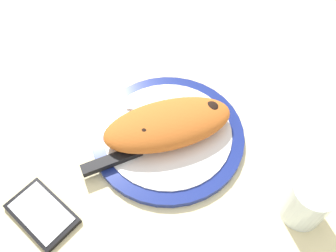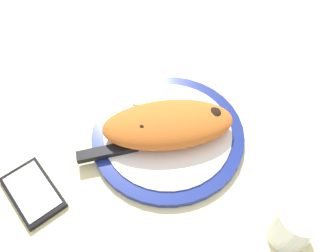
{
  "view_description": "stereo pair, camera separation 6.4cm",
  "coord_description": "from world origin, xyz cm",
  "px_view_note": "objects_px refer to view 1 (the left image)",
  "views": [
    {
      "loc": [
        2.27,
        36.93,
        56.1
      ],
      "look_at": [
        0.0,
        0.0,
        3.62
      ],
      "focal_mm": 37.79,
      "sensor_mm": 36.0,
      "label": 1
    },
    {
      "loc": [
        -4.14,
        36.77,
        56.1
      ],
      "look_at": [
        0.0,
        0.0,
        3.62
      ],
      "focal_mm": 37.79,
      "sensor_mm": 36.0,
      "label": 2
    }
  ],
  "objects_px": {
    "knife": "(129,154)",
    "plate": "(168,135)",
    "smartphone": "(42,214)",
    "water_glass": "(306,203)",
    "fork": "(161,107)",
    "calzone": "(169,125)"
  },
  "relations": [
    {
      "from": "knife",
      "to": "plate",
      "type": "bearing_deg",
      "value": -147.53
    },
    {
      "from": "smartphone",
      "to": "water_glass",
      "type": "bearing_deg",
      "value": 177.11
    },
    {
      "from": "smartphone",
      "to": "fork",
      "type": "bearing_deg",
      "value": -135.74
    },
    {
      "from": "plate",
      "to": "fork",
      "type": "height_order",
      "value": "fork"
    },
    {
      "from": "fork",
      "to": "knife",
      "type": "distance_m",
      "value": 0.12
    },
    {
      "from": "fork",
      "to": "smartphone",
      "type": "xyz_separation_m",
      "value": [
        0.2,
        0.2,
        -0.01
      ]
    },
    {
      "from": "plate",
      "to": "knife",
      "type": "height_order",
      "value": "knife"
    },
    {
      "from": "calzone",
      "to": "smartphone",
      "type": "distance_m",
      "value": 0.26
    },
    {
      "from": "calzone",
      "to": "knife",
      "type": "distance_m",
      "value": 0.09
    },
    {
      "from": "calzone",
      "to": "knife",
      "type": "xyz_separation_m",
      "value": [
        0.07,
        0.04,
        -0.02
      ]
    },
    {
      "from": "fork",
      "to": "water_glass",
      "type": "relative_size",
      "value": 1.91
    },
    {
      "from": "knife",
      "to": "smartphone",
      "type": "bearing_deg",
      "value": 33.59
    },
    {
      "from": "smartphone",
      "to": "calzone",
      "type": "bearing_deg",
      "value": -147.35
    },
    {
      "from": "calzone",
      "to": "fork",
      "type": "relative_size",
      "value": 1.56
    },
    {
      "from": "calzone",
      "to": "smartphone",
      "type": "relative_size",
      "value": 1.94
    },
    {
      "from": "plate",
      "to": "water_glass",
      "type": "height_order",
      "value": "water_glass"
    },
    {
      "from": "fork",
      "to": "calzone",
      "type": "bearing_deg",
      "value": 102.29
    },
    {
      "from": "knife",
      "to": "water_glass",
      "type": "height_order",
      "value": "water_glass"
    },
    {
      "from": "fork",
      "to": "smartphone",
      "type": "distance_m",
      "value": 0.29
    },
    {
      "from": "plate",
      "to": "fork",
      "type": "relative_size",
      "value": 1.75
    },
    {
      "from": "calzone",
      "to": "water_glass",
      "type": "height_order",
      "value": "water_glass"
    },
    {
      "from": "water_glass",
      "to": "plate",
      "type": "bearing_deg",
      "value": -37.96
    }
  ]
}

